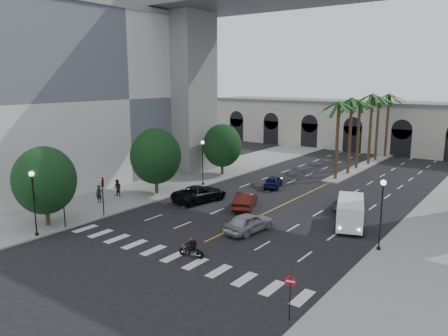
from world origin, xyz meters
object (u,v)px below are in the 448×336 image
lamp_post_right (381,209)px  cargo_van (350,212)px  motorcycle_rider (192,248)px  car_e (273,181)px  car_a (249,222)px  car_c (200,193)px  pedestrian_b (118,188)px  traffic_signal_far (102,190)px  car_d (348,200)px  pedestrian_a (99,194)px  traffic_signal_near (63,200)px  car_b (245,201)px  lamp_post_left_far (203,159)px  do_not_enter_sign (290,288)px  lamp_post_left_near (34,198)px

lamp_post_right → cargo_van: size_ratio=0.90×
motorcycle_rider → cargo_van: size_ratio=0.34×
motorcycle_rider → car_e: (-5.51, 20.99, 0.04)m
car_a → car_c: bearing=-20.4°
car_c → cargo_van: bearing=-164.3°
cargo_van → car_a: bearing=-155.6°
pedestrian_b → traffic_signal_far: bearing=-51.4°
car_d → pedestrian_a: bearing=25.4°
traffic_signal_near → pedestrian_b: bearing=114.3°
car_b → traffic_signal_near: bearing=34.0°
lamp_post_left_far → pedestrian_a: lamp_post_left_far is taller
traffic_signal_near → pedestrian_a: traffic_signal_near is taller
do_not_enter_sign → car_b: bearing=112.6°
lamp_post_left_near → traffic_signal_near: (0.10, 2.50, -0.71)m
motorcycle_rider → lamp_post_left_near: bearing=-170.4°
traffic_signal_near → car_e: traffic_signal_near is taller
lamp_post_left_near → lamp_post_right: same height
car_d → car_b: bearing=30.3°
car_a → car_b: car_a is taller
car_b → do_not_enter_sign: 20.07m
motorcycle_rider → do_not_enter_sign: size_ratio=0.80×
pedestrian_b → lamp_post_left_far: bearing=66.5°
car_e → pedestrian_a: size_ratio=2.30×
traffic_signal_far → cargo_van: (19.06, 10.46, -1.19)m
car_c → do_not_enter_sign: bearing=151.5°
traffic_signal_far → cargo_van: bearing=28.8°
lamp_post_left_near → car_c: 16.33m
pedestrian_a → lamp_post_left_near: bearing=-87.2°
pedestrian_a → car_e: bearing=37.6°
lamp_post_left_far → car_d: (16.88, 1.51, -2.47)m
traffic_signal_near → car_b: (8.94, 13.80, -1.72)m
do_not_enter_sign → car_c: bearing=123.4°
car_d → cargo_van: bearing=104.3°
car_a → car_b: (-3.86, 5.36, -0.01)m
lamp_post_left_near → car_b: 18.79m
motorcycle_rider → do_not_enter_sign: do_not_enter_sign is taller
pedestrian_a → do_not_enter_sign: size_ratio=0.72×
car_d → car_a: bearing=62.9°
lamp_post_left_far → traffic_signal_far: bearing=-89.6°
car_c → do_not_enter_sign: (18.01, -14.75, 0.98)m
traffic_signal_far → car_d: (16.78, 16.01, -1.75)m
traffic_signal_far → pedestrian_a: bearing=146.7°
car_b → pedestrian_b: (-13.07, -4.64, 0.25)m
traffic_signal_near → pedestrian_b: traffic_signal_near is taller
lamp_post_left_far → car_a: lamp_post_left_far is taller
traffic_signal_near → cargo_van: size_ratio=0.61×
pedestrian_b → do_not_enter_sign: (25.93, -10.73, 0.76)m
car_e → do_not_enter_sign: 28.49m
traffic_signal_near → car_a: size_ratio=0.77×
motorcycle_rider → pedestrian_b: bearing=146.8°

